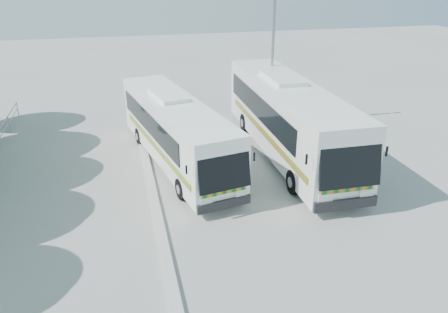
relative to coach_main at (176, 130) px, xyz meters
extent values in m
plane|color=#9A9A95|center=(0.72, -4.99, -1.78)|extent=(100.00, 100.00, 0.00)
cube|color=#B2B2AD|center=(-1.58, -2.99, -1.71)|extent=(0.40, 16.00, 0.15)
cylinder|color=gray|center=(-9.28, 9.01, -1.28)|extent=(0.06, 0.06, 1.00)
cube|color=white|center=(0.00, 0.03, 0.01)|extent=(4.53, 11.73, 2.92)
cube|color=black|center=(1.09, -5.64, 0.37)|extent=(2.24, 0.85, 1.86)
cube|color=black|center=(-1.31, 0.36, 0.37)|extent=(1.79, 9.03, 1.05)
cube|color=black|center=(1.08, 0.82, 0.37)|extent=(1.79, 9.03, 1.05)
cube|color=#0B531E|center=(-1.15, -0.48, -0.54)|extent=(1.92, 9.78, 0.27)
cylinder|color=black|center=(-0.36, -3.84, -1.31)|extent=(0.46, 0.99, 0.96)
cylinder|color=black|center=(1.77, -3.43, -1.31)|extent=(0.46, 0.99, 0.96)
cylinder|color=black|center=(-1.68, 3.02, -1.31)|extent=(0.46, 0.99, 0.96)
cylinder|color=black|center=(0.44, 3.43, -1.31)|extent=(0.46, 0.99, 0.96)
cube|color=white|center=(5.89, -0.23, 0.30)|extent=(3.00, 13.38, 3.39)
cube|color=black|center=(5.77, -6.93, 0.72)|extent=(2.56, 0.55, 2.16)
cube|color=black|center=(4.49, 0.46, 0.72)|extent=(0.24, 10.67, 1.22)
cube|color=black|center=(7.31, 0.41, 0.72)|extent=(0.24, 10.67, 1.22)
cube|color=#0B5321|center=(4.46, -0.54, -0.34)|extent=(0.23, 11.55, 0.31)
cylinder|color=black|center=(4.56, -4.54, -1.23)|extent=(0.35, 1.12, 1.11)
cylinder|color=black|center=(7.07, -4.58, -1.23)|extent=(0.35, 1.12, 1.11)
cylinder|color=black|center=(4.69, 3.57, -1.23)|extent=(0.35, 1.12, 1.11)
cylinder|color=black|center=(7.21, 3.53, -1.23)|extent=(0.35, 1.12, 1.11)
cylinder|color=gray|center=(6.57, 4.33, 2.38)|extent=(0.17, 0.17, 8.32)
camera|label=1|loc=(-2.61, -20.52, 7.60)|focal=35.00mm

